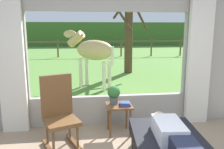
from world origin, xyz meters
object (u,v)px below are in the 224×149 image
at_px(rocking_chair, 59,113).
at_px(horse, 92,50).
at_px(potted_plant, 114,94).
at_px(side_table, 119,110).
at_px(book_stack, 125,104).
at_px(pasture_tree, 129,33).
at_px(reclining_person, 175,137).

bearing_deg(rocking_chair, horse, 57.90).
relative_size(rocking_chair, potted_plant, 3.50).
bearing_deg(side_table, potted_plant, 143.13).
height_order(rocking_chair, side_table, rocking_chair).
distance_m(rocking_chair, potted_plant, 0.99).
relative_size(side_table, book_stack, 2.70).
height_order(side_table, potted_plant, potted_plant).
xyz_separation_m(rocking_chair, pasture_tree, (2.22, 5.85, 1.08)).
xyz_separation_m(reclining_person, book_stack, (-0.38, 1.24, 0.03)).
height_order(book_stack, horse, horse).
distance_m(potted_plant, book_stack, 0.26).
bearing_deg(rocking_chair, book_stack, -6.66).
bearing_deg(side_table, reclining_person, -70.01).
xyz_separation_m(book_stack, pasture_tree, (1.15, 5.57, 1.07)).
bearing_deg(side_table, pasture_tree, 77.26).
distance_m(book_stack, horse, 3.39).
bearing_deg(reclining_person, side_table, 115.17).
relative_size(side_table, pasture_tree, 0.16).
relative_size(side_table, horse, 0.30).
relative_size(reclining_person, horse, 0.83).
xyz_separation_m(potted_plant, book_stack, (0.17, -0.12, -0.15)).
distance_m(rocking_chair, horse, 3.71).
height_order(horse, pasture_tree, pasture_tree).
relative_size(rocking_chair, side_table, 2.15).
xyz_separation_m(horse, pasture_tree, (1.55, 2.25, 0.47)).
bearing_deg(pasture_tree, rocking_chair, -110.75).
distance_m(side_table, pasture_tree, 5.77).
bearing_deg(horse, book_stack, -136.35).
xyz_separation_m(side_table, potted_plant, (-0.08, 0.06, 0.28)).
bearing_deg(horse, reclining_person, -133.51).
xyz_separation_m(reclining_person, horse, (-0.78, 4.56, 0.63)).
bearing_deg(potted_plant, reclining_person, -67.89).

